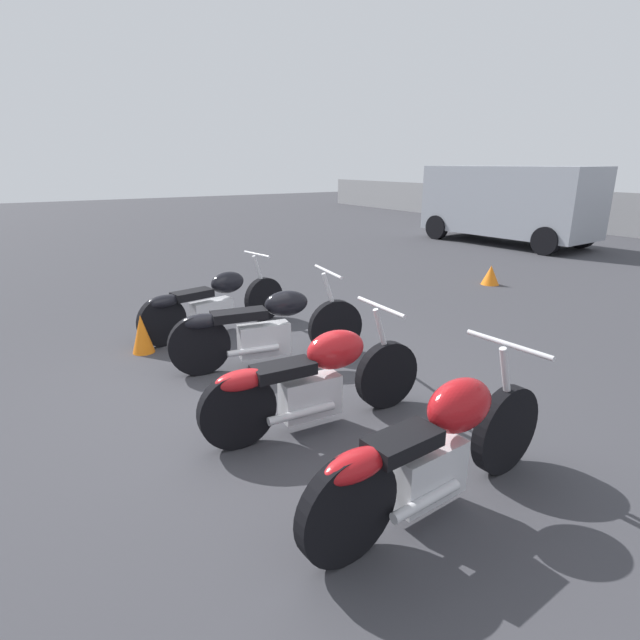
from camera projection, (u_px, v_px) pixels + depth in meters
The scene contains 8 objects.
ground_plane at pixel (259, 394), 4.94m from camera, with size 60.00×60.00×0.00m, color #38383D.
motorcycle_slot_0 at pixel (213, 303), 6.61m from camera, with size 0.70×2.18×0.99m.
motorcycle_slot_1 at pixel (266, 328), 5.55m from camera, with size 0.73×2.24×1.03m.
motorcycle_slot_2 at pixel (315, 379), 4.21m from camera, with size 0.68×2.08×1.00m.
motorcycle_slot_3 at pixel (436, 449), 3.15m from camera, with size 0.65×2.15×1.04m.
parked_van at pixel (508, 201), 13.87m from camera, with size 4.79×2.35×2.11m.
traffic_cone_near at pixel (142, 334), 5.96m from camera, with size 0.26×0.26×0.47m.
traffic_cone_far at pixel (491, 275), 9.34m from camera, with size 0.33×0.33×0.36m.
Camera 1 is at (4.13, -1.87, 2.18)m, focal length 28.00 mm.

